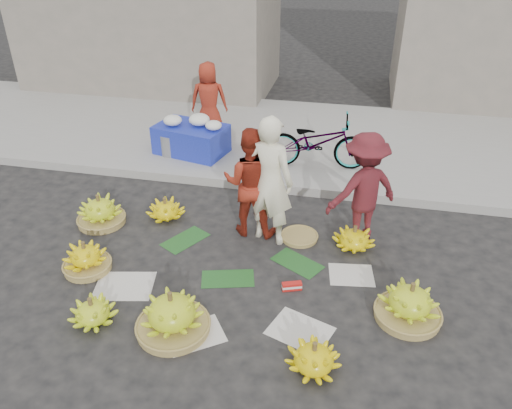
% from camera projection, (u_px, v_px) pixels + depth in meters
% --- Properties ---
extents(ground, '(80.00, 80.00, 0.00)m').
position_uv_depth(ground, '(239.00, 270.00, 6.35)').
color(ground, black).
rests_on(ground, ground).
extents(curb, '(40.00, 0.25, 0.15)m').
position_uv_depth(curb, '(271.00, 185.00, 8.17)').
color(curb, gray).
rests_on(curb, ground).
extents(sidewalk, '(40.00, 4.00, 0.12)m').
position_uv_depth(sidewalk, '(291.00, 137.00, 9.95)').
color(sidewalk, gray).
rests_on(sidewalk, ground).
extents(building_left, '(6.00, 3.00, 4.00)m').
position_uv_depth(building_left, '(149.00, 4.00, 12.13)').
color(building_left, gray).
rests_on(building_left, sidewalk).
extents(newspaper_scatter, '(3.20, 1.80, 0.00)m').
position_uv_depth(newspaper_scatter, '(223.00, 312.00, 5.68)').
color(newspaper_scatter, silver).
rests_on(newspaper_scatter, ground).
extents(banana_leaves, '(2.00, 1.00, 0.00)m').
position_uv_depth(banana_leaves, '(236.00, 260.00, 6.54)').
color(banana_leaves, '#194B1C').
rests_on(banana_leaves, ground).
extents(banana_bunch_0, '(0.66, 0.66, 0.42)m').
position_uv_depth(banana_bunch_0, '(86.00, 258.00, 6.28)').
color(banana_bunch_0, olive).
rests_on(banana_bunch_0, ground).
extents(banana_bunch_1, '(0.64, 0.64, 0.33)m').
position_uv_depth(banana_bunch_1, '(92.00, 312.00, 5.49)').
color(banana_bunch_1, '#9FC51C').
rests_on(banana_bunch_1, ground).
extents(banana_bunch_2, '(0.89, 0.89, 0.52)m').
position_uv_depth(banana_bunch_2, '(172.00, 314.00, 5.33)').
color(banana_bunch_2, olive).
rests_on(banana_bunch_2, ground).
extents(banana_bunch_3, '(0.62, 0.62, 0.35)m').
position_uv_depth(banana_bunch_3, '(314.00, 358.00, 4.91)').
color(banana_bunch_3, yellow).
rests_on(banana_bunch_3, ground).
extents(banana_bunch_4, '(0.75, 0.75, 0.49)m').
position_uv_depth(banana_bunch_4, '(410.00, 303.00, 5.50)').
color(banana_bunch_4, olive).
rests_on(banana_bunch_4, ground).
extents(banana_bunch_5, '(0.67, 0.67, 0.35)m').
position_uv_depth(banana_bunch_5, '(354.00, 238.00, 6.71)').
color(banana_bunch_5, yellow).
rests_on(banana_bunch_5, ground).
extents(banana_bunch_6, '(0.71, 0.71, 0.46)m').
position_uv_depth(banana_bunch_6, '(100.00, 211.00, 7.22)').
color(banana_bunch_6, olive).
rests_on(banana_bunch_6, ground).
extents(banana_bunch_7, '(0.58, 0.58, 0.34)m').
position_uv_depth(banana_bunch_7, '(166.00, 209.00, 7.36)').
color(banana_bunch_7, yellow).
rests_on(banana_bunch_7, ground).
extents(basket_spare, '(0.61, 0.61, 0.06)m').
position_uv_depth(basket_spare, '(299.00, 237.00, 6.95)').
color(basket_spare, olive).
rests_on(basket_spare, ground).
extents(incense_stack, '(0.25, 0.15, 0.10)m').
position_uv_depth(incense_stack, '(292.00, 286.00, 6.00)').
color(incense_stack, red).
rests_on(incense_stack, ground).
extents(vendor_cream, '(0.75, 0.60, 1.80)m').
position_uv_depth(vendor_cream, '(270.00, 181.00, 6.53)').
color(vendor_cream, white).
rests_on(vendor_cream, ground).
extents(vendor_red, '(0.77, 0.60, 1.56)m').
position_uv_depth(vendor_red, '(250.00, 182.00, 6.75)').
color(vendor_red, '#A12D18').
rests_on(vendor_red, ground).
extents(man_striped, '(1.18, 1.05, 1.58)m').
position_uv_depth(man_striped, '(363.00, 189.00, 6.56)').
color(man_striped, maroon).
rests_on(man_striped, ground).
extents(flower_table, '(1.38, 1.03, 0.72)m').
position_uv_depth(flower_table, '(192.00, 137.00, 9.03)').
color(flower_table, '#1824A1').
rests_on(flower_table, sidewalk).
extents(grey_bucket, '(0.34, 0.34, 0.39)m').
position_uv_depth(grey_bucket, '(170.00, 145.00, 9.00)').
color(grey_bucket, slate).
rests_on(grey_bucket, sidewalk).
extents(flower_vendor, '(0.79, 0.60, 1.44)m').
position_uv_depth(flower_vendor, '(209.00, 100.00, 9.52)').
color(flower_vendor, '#A12D18').
rests_on(flower_vendor, sidewalk).
extents(bicycle, '(0.79, 1.82, 0.93)m').
position_uv_depth(bicycle, '(317.00, 142.00, 8.43)').
color(bicycle, gray).
rests_on(bicycle, sidewalk).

